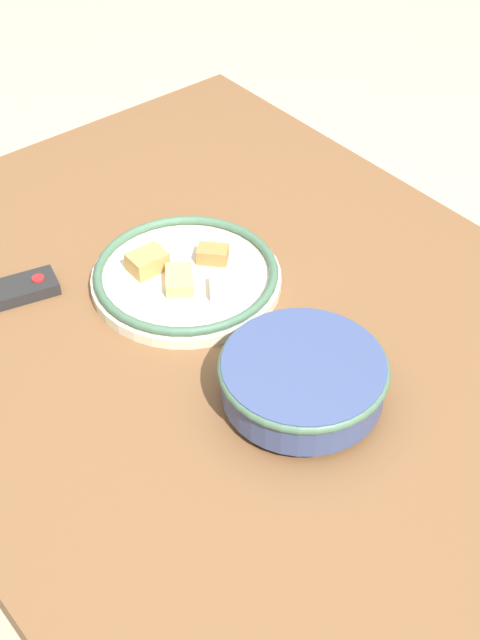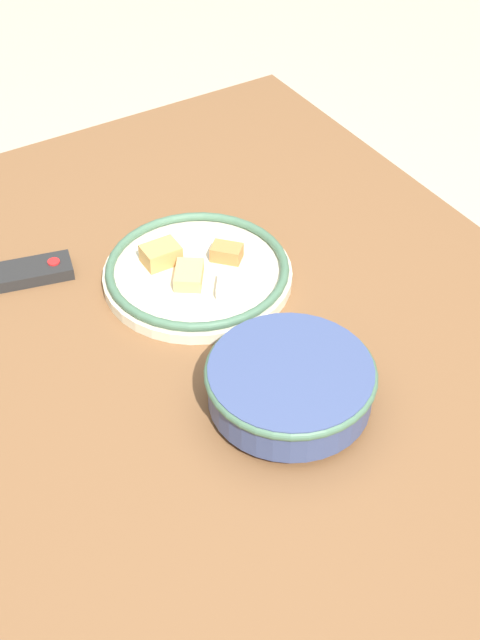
{
  "view_description": "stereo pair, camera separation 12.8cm",
  "coord_description": "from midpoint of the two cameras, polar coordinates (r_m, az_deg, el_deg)",
  "views": [
    {
      "loc": [
        -0.77,
        0.61,
        1.63
      ],
      "look_at": [
        -0.03,
        0.01,
        0.77
      ],
      "focal_mm": 50.0,
      "sensor_mm": 36.0,
      "label": 1
    },
    {
      "loc": [
        -0.84,
        0.5,
        1.63
      ],
      "look_at": [
        -0.03,
        0.01,
        0.77
      ],
      "focal_mm": 50.0,
      "sensor_mm": 36.0,
      "label": 2
    }
  ],
  "objects": [
    {
      "name": "dining_table",
      "position": [
        1.38,
        -3.15,
        -2.95
      ],
      "size": [
        1.29,
        0.97,
        0.73
      ],
      "color": "brown",
      "rests_on": "ground_plane"
    },
    {
      "name": "food_plate",
      "position": [
        1.4,
        -6.13,
        2.71
      ],
      "size": [
        0.3,
        0.3,
        0.05
      ],
      "color": "beige",
      "rests_on": "dining_table"
    },
    {
      "name": "noodle_bowl",
      "position": [
        1.19,
        0.97,
        -3.9
      ],
      "size": [
        0.23,
        0.23,
        0.07
      ],
      "color": "#384775",
      "rests_on": "dining_table"
    },
    {
      "name": "ground_plane",
      "position": [
        1.9,
        -2.4,
        -16.9
      ],
      "size": [
        8.0,
        8.0,
        0.0
      ],
      "primitive_type": "plane",
      "color": "#B7A88E"
    }
  ]
}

